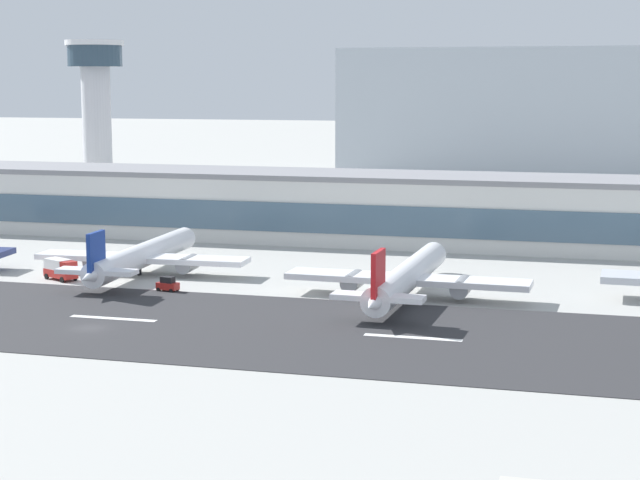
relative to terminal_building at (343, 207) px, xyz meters
The scene contains 11 objects.
ground_plane 82.23m from the terminal_building, 98.69° to the right, with size 1400.00×1400.00×0.00m, color #A8A8A3.
runway_strip 76.61m from the terminal_building, 99.33° to the right, with size 800.00×38.41×0.08m, color #2D2D30.
runway_centreline_dash_4 76.53m from the terminal_building, 99.00° to the right, with size 12.00×1.20×0.01m, color white.
runway_centreline_dash_5 80.48m from the terminal_building, 69.87° to the right, with size 12.00×1.20×0.01m, color white.
terminal_building is the anchor object (origin of this frame).
control_tower 74.77m from the terminal_building, 156.68° to the left, with size 13.56×13.56×40.04m.
distant_hotel_block 139.70m from the terminal_building, 78.51° to the left, with size 120.12×35.21×40.62m, color #A8B2BC.
airliner_navy_tail_gate_1 50.20m from the terminal_building, 116.30° to the right, with size 35.04×43.84×9.15m.
airliner_red_tail_gate_2 57.09m from the terminal_building, 66.94° to the right, with size 35.23×45.30×9.45m.
service_box_truck_0 61.51m from the terminal_building, 121.70° to the right, with size 6.43×4.88×3.25m.
service_baggage_tug_1 57.85m from the terminal_building, 102.54° to the right, with size 3.44×2.38×2.20m.
Camera 1 is at (62.45, -118.49, 30.64)m, focal length 60.10 mm.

